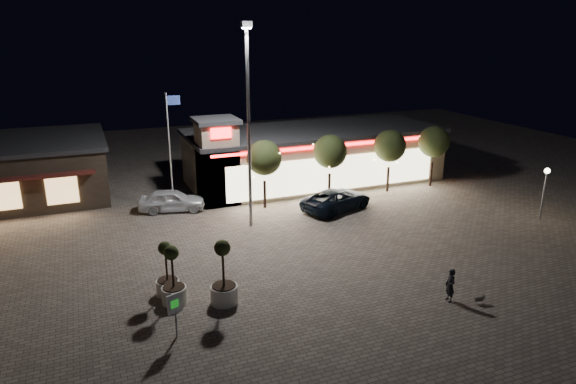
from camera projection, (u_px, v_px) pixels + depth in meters
name	position (u px, v px, depth m)	size (l,w,h in m)	color
ground	(263.00, 287.00, 24.85)	(90.00, 90.00, 0.00)	#73685D
retail_building	(309.00, 155.00, 41.55)	(20.40, 8.40, 6.10)	tan
floodlight_pole	(248.00, 116.00, 30.51)	(0.60, 0.40, 12.38)	gray
flagpole	(171.00, 142.00, 34.22)	(0.95, 0.10, 8.00)	white
lamp_post_east	(545.00, 183.00, 33.00)	(0.36, 0.36, 3.48)	gray
string_tree_a	(264.00, 158.00, 34.92)	(2.42, 2.42, 4.79)	#332319
string_tree_b	(330.00, 152.00, 36.70)	(2.42, 2.42, 4.79)	#332319
string_tree_c	(390.00, 146.00, 38.48)	(2.42, 2.42, 4.79)	#332319
string_tree_d	(434.00, 142.00, 39.91)	(2.42, 2.42, 4.79)	#332319
pickup_truck	(337.00, 200.00, 35.31)	(2.45, 5.32, 1.48)	black
white_sedan	(172.00, 200.00, 35.11)	(1.79, 4.46, 1.52)	silver
pedestrian	(450.00, 286.00, 23.35)	(0.58, 0.38, 1.58)	black
dog	(480.00, 298.00, 23.29)	(0.53, 0.26, 0.28)	#59514C
planter_left	(167.00, 278.00, 23.94)	(1.09, 1.09, 2.69)	white
planter_mid	(224.00, 284.00, 23.17)	(1.26, 1.26, 3.09)	white
planter_right	(174.00, 285.00, 23.21)	(1.14, 1.14, 2.81)	white
valet_sign	(175.00, 307.00, 20.42)	(0.62, 0.27, 1.95)	gray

